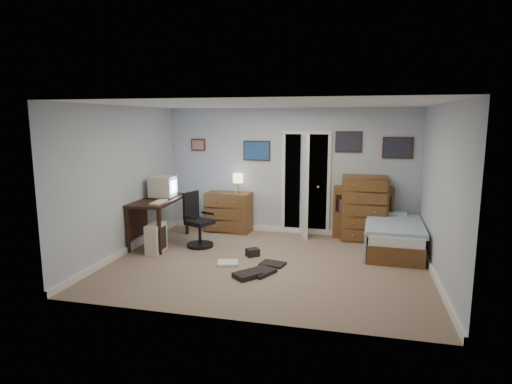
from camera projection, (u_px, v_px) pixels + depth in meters
floor at (268, 264)px, 6.83m from camera, size 5.00×4.00×0.02m
computer_desk at (154, 209)px, 7.90m from camera, size 0.74×1.47×0.83m
crt_monitor at (163, 187)px, 7.95m from camera, size 0.45×0.42×0.40m
keyboard at (159, 202)px, 7.47m from camera, size 0.19×0.45×0.03m
pc_tower at (156, 238)px, 7.37m from camera, size 0.25×0.48×0.50m
office_chair at (197, 226)px, 7.71m from camera, size 0.62×0.62×0.99m
media_stack at (185, 205)px, 9.39m from camera, size 0.17×0.17×0.82m
low_dresser at (229, 212)px, 8.73m from camera, size 0.94×0.51×0.81m
table_lamp at (238, 179)px, 8.57m from camera, size 0.22×0.22×0.39m
doorway at (307, 182)px, 8.75m from camera, size 0.96×1.12×2.05m
tall_dresser at (364, 208)px, 8.05m from camera, size 0.86×0.53×1.23m
headboard_bookcase at (363, 211)px, 8.18m from camera, size 1.12×0.30×1.01m
bed at (393, 236)px, 7.45m from camera, size 1.00×1.79×0.58m
wall_posters at (318, 147)px, 8.29m from camera, size 4.38×0.04×0.60m
floor_clutter at (252, 267)px, 6.57m from camera, size 1.10×1.33×0.13m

